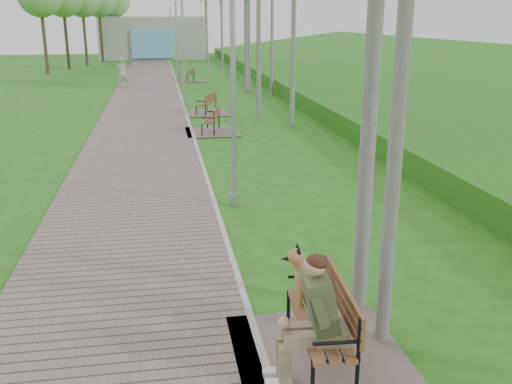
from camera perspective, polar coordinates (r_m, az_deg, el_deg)
ground at (r=9.00m, az=-1.82°, el=-8.67°), size 120.00×120.00×0.00m
walkway at (r=29.80m, az=-10.92°, el=9.25°), size 3.50×67.00×0.04m
kerb at (r=29.81m, az=-7.52°, el=9.43°), size 0.10×67.00×0.05m
embankment at (r=31.18m, az=15.52°, el=9.24°), size 14.00×70.00×1.60m
building_north at (r=59.04m, az=-10.31°, el=14.93°), size 10.00×5.20×4.00m
bench_main at (r=6.79m, az=5.97°, el=-13.13°), size 2.03×2.25×1.77m
bench_second at (r=20.31m, az=-4.54°, el=6.51°), size 1.81×2.01×1.11m
bench_third at (r=24.45m, az=-4.97°, el=8.26°), size 1.73×1.92×1.06m
bench_far at (r=37.37m, az=-6.56°, el=11.25°), size 1.77×1.97×1.09m
lamp_post_near at (r=11.85m, az=-2.28°, el=9.05°), size 0.19×0.19×4.83m
lamp_post_second at (r=26.56m, az=-7.24°, el=13.53°), size 0.19×0.19×4.99m
lamp_post_third at (r=37.63m, az=-7.92°, el=14.96°), size 0.22×0.22×5.64m
lamp_post_far at (r=57.79m, az=-8.47°, el=15.27°), size 0.19×0.19×4.92m
pedestrian_near at (r=35.08m, az=-13.19°, el=11.61°), size 0.68×0.52×1.69m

